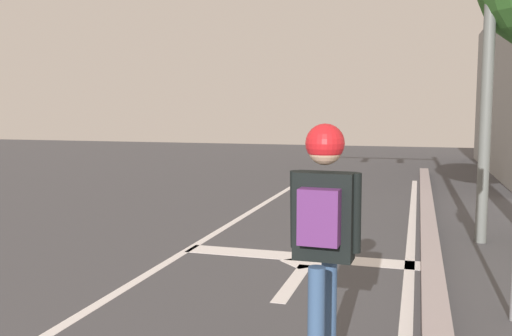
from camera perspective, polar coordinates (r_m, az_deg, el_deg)
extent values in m
cube|color=white|center=(6.25, -12.88, -11.67)|extent=(0.12, 20.00, 0.01)
cube|color=white|center=(5.51, 15.29, -14.18)|extent=(0.12, 20.00, 0.01)
cube|color=white|center=(7.22, 4.50, -9.10)|extent=(3.04, 0.40, 0.01)
cube|color=white|center=(6.21, 3.86, -11.64)|extent=(0.16, 1.40, 0.01)
cube|color=white|center=(7.01, 5.39, -9.58)|extent=(0.71, 0.71, 0.01)
cube|color=#A49596|center=(5.49, 18.00, -13.59)|extent=(0.24, 24.00, 0.14)
cylinder|color=#334F77|center=(4.04, 7.51, -14.27)|extent=(0.11, 0.11, 0.83)
cylinder|color=#334F77|center=(3.69, 6.21, -16.30)|extent=(0.11, 0.11, 0.83)
cube|color=black|center=(3.67, 7.04, -4.93)|extent=(0.40, 0.20, 0.58)
cylinder|color=black|center=(3.74, 4.09, -4.28)|extent=(0.07, 0.11, 0.53)
cylinder|color=black|center=(3.66, 10.27, -4.60)|extent=(0.07, 0.10, 0.53)
sphere|color=tan|center=(3.61, 7.13, 2.10)|extent=(0.23, 0.23, 0.23)
sphere|color=red|center=(3.61, 7.13, 2.56)|extent=(0.26, 0.26, 0.26)
cube|color=#592967|center=(3.53, 6.55, -5.03)|extent=(0.27, 0.15, 0.36)
cylinder|color=#5C605D|center=(8.44, 22.93, 12.77)|extent=(0.16, 0.16, 5.89)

